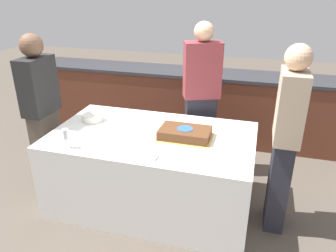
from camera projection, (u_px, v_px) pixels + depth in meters
The scene contains 11 objects.
ground_plane at pixel (153, 200), 3.27m from camera, with size 14.00×14.00×0.00m, color brown.
back_counter at pixel (190, 104), 4.50m from camera, with size 4.40×0.58×0.92m.
dining_table at pixel (153, 169), 3.12m from camera, with size 1.84×1.09×0.73m.
cake at pixel (185, 133), 2.89m from camera, with size 0.48×0.32×0.09m.
plate_stack at pixel (93, 118), 3.25m from camera, with size 0.21×0.21×0.07m.
wine_glass at pixel (66, 135), 2.69m from camera, with size 0.07×0.07×0.17m.
side_plate_near_cake at pixel (196, 126), 3.13m from camera, with size 0.17×0.17×0.00m.
utensil_pile at pixel (148, 156), 2.58m from camera, with size 0.15×0.08×0.02m.
person_cutting_cake at pixel (201, 98), 3.52m from camera, with size 0.43×0.33×1.65m.
person_seated_left at pixel (42, 112), 3.22m from camera, with size 0.21×0.38×1.58m.
person_seated_right at pixel (285, 140), 2.64m from camera, with size 0.20×0.37×1.60m.
Camera 1 is at (0.88, -2.54, 2.01)m, focal length 35.00 mm.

